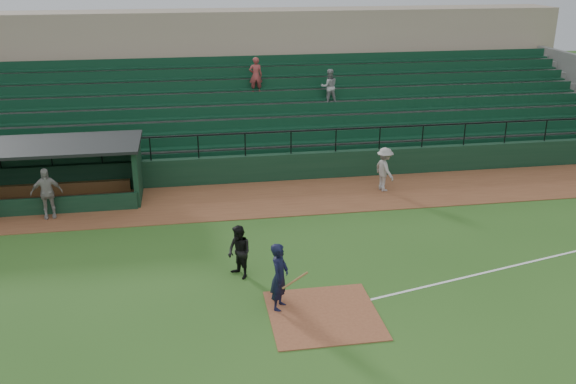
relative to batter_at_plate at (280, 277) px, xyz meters
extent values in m
plane|color=#2B551B|center=(1.14, 0.42, -0.99)|extent=(90.00, 90.00, 0.00)
cube|color=brown|center=(1.14, 8.42, -0.98)|extent=(40.00, 4.00, 0.03)
cube|color=brown|center=(1.14, -0.58, -0.98)|extent=(3.00, 3.00, 0.03)
cube|color=white|center=(9.14, 1.62, -0.99)|extent=(17.49, 4.44, 0.01)
cube|color=black|center=(1.14, 10.62, -0.39)|extent=(36.00, 0.35, 1.20)
cylinder|color=black|center=(1.14, 10.62, 1.21)|extent=(36.00, 0.06, 0.06)
cube|color=slate|center=(1.14, 15.52, 0.81)|extent=(36.00, 9.00, 3.60)
cube|color=#0F3922|center=(1.14, 15.02, 1.26)|extent=(34.56, 8.00, 4.05)
cube|color=gray|center=(1.14, 22.02, 2.21)|extent=(38.00, 3.00, 6.40)
cube|color=slate|center=(1.14, 20.02, 2.71)|extent=(36.00, 2.00, 0.20)
imported|color=#A3A3A3|center=(4.89, 15.32, 2.14)|extent=(0.86, 0.67, 1.77)
imported|color=#A03B3A|center=(1.30, 16.32, 2.63)|extent=(0.68, 0.44, 1.85)
cube|color=black|center=(-8.61, 10.82, 0.16)|extent=(8.50, 0.20, 2.30)
cube|color=black|center=(-4.36, 9.52, 0.16)|extent=(0.20, 2.60, 2.30)
cube|color=black|center=(-8.61, 9.52, 1.37)|extent=(8.90, 3.20, 0.12)
cube|color=olive|center=(-8.61, 10.42, -0.74)|extent=(7.65, 0.40, 0.50)
cube|color=black|center=(-8.61, 8.17, -0.64)|extent=(8.50, 0.12, 0.70)
imported|color=black|center=(0.00, 0.00, 0.00)|extent=(0.75, 0.86, 1.99)
cylinder|color=olive|center=(0.40, -0.20, -0.04)|extent=(0.79, 0.34, 0.35)
imported|color=black|center=(-0.93, 2.01, -0.15)|extent=(0.97, 1.03, 1.68)
imported|color=#9C9691|center=(5.75, 8.56, -0.04)|extent=(0.95, 1.33, 1.86)
imported|color=gray|center=(-7.60, 7.82, 0.01)|extent=(1.21, 0.66, 1.95)
camera|label=1|loc=(-2.28, -15.12, 8.29)|focal=38.96mm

